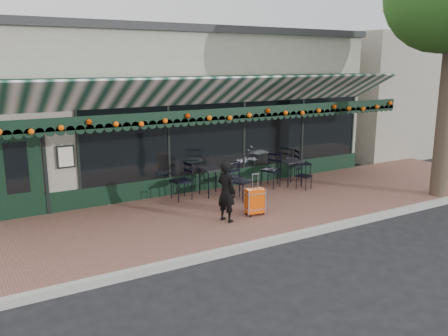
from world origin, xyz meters
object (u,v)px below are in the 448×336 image
chair_b_front (241,182)px  chair_a_right (303,164)px  suitcase (255,201)px  cafe_table_a (290,163)px  woman (226,191)px  cafe_table_b (212,171)px  chair_b_left (181,181)px  chair_b_right (231,177)px  chair_a_left (271,170)px  chair_a_front (304,176)px

chair_b_front → chair_a_right: bearing=-1.7°
chair_a_right → chair_b_front: (-2.97, -1.07, 0.04)m
suitcase → cafe_table_a: bearing=44.6°
cafe_table_a → chair_a_right: size_ratio=0.80×
cafe_table_a → chair_a_right: chair_a_right is taller
woman → cafe_table_b: size_ratio=1.84×
chair_b_left → chair_b_right: (1.50, -0.07, -0.06)m
chair_b_right → woman: bearing=125.7°
cafe_table_a → cafe_table_b: size_ratio=0.96×
cafe_table_b → chair_a_left: chair_a_left is taller
woman → chair_a_front: (3.35, 1.27, -0.32)m
chair_a_right → chair_b_right: size_ratio=1.06×
chair_a_right → chair_a_front: size_ratio=1.21×
suitcase → chair_b_front: size_ratio=1.00×
cafe_table_a → suitcase: bearing=-143.7°
cafe_table_b → chair_a_right: chair_a_right is taller
suitcase → cafe_table_b: 2.07m
suitcase → cafe_table_a: size_ratio=1.36×
chair_a_front → chair_b_right: size_ratio=0.87×
suitcase → cafe_table_a: (2.49, 1.83, 0.32)m
cafe_table_a → chair_b_left: chair_b_left is taller
chair_a_left → chair_b_right: 1.29m
woman → chair_a_right: bearing=-76.8°
chair_a_left → chair_a_right: chair_a_left is taller
cafe_table_a → chair_a_front: bearing=-84.5°
chair_b_front → chair_a_front: bearing=-20.9°
cafe_table_b → chair_a_front: cafe_table_b is taller
chair_b_left → cafe_table_b: bearing=83.4°
cafe_table_a → chair_b_left: 3.42m
cafe_table_b → cafe_table_a: bearing=-4.9°
woman → chair_b_front: size_ratio=1.39×
cafe_table_a → chair_a_right: 1.01m
woman → chair_a_front: size_ratio=1.85×
chair_b_right → suitcase: bearing=143.8°
chair_b_right → chair_b_front: 0.83m
chair_b_right → chair_b_front: size_ratio=0.86×
chair_b_left → chair_b_front: bearing=53.0°
chair_a_front → chair_b_right: chair_b_right is taller
woman → chair_a_right: size_ratio=1.53×
chair_a_front → chair_a_right: bearing=31.6°
woman → cafe_table_a: bearing=-76.4°
chair_a_right → chair_b_left: chair_b_left is taller
cafe_table_b → chair_b_left: 0.92m
cafe_table_b → chair_b_right: size_ratio=0.88×
chair_a_right → chair_a_front: (-0.82, -1.05, -0.08)m
cafe_table_a → chair_a_right: (0.88, 0.46, -0.20)m
suitcase → chair_a_left: (1.87, 1.92, 0.16)m
suitcase → chair_b_right: size_ratio=1.16×
cafe_table_b → chair_b_left: bearing=176.6°
woman → suitcase: (0.80, 0.03, -0.36)m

